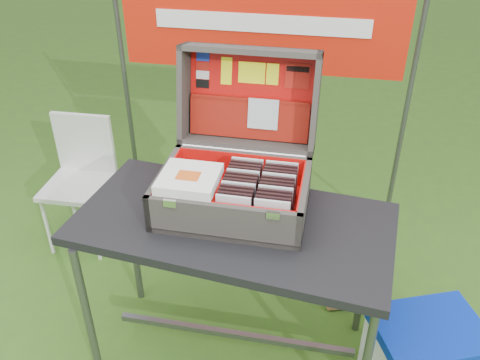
% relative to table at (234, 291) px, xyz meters
% --- Properties ---
extents(ground, '(80.00, 80.00, 0.00)m').
position_rel_table_xyz_m(ground, '(-0.09, 0.07, -0.40)').
color(ground, '#36581D').
rests_on(ground, ground).
extents(table, '(1.36, 0.78, 0.81)m').
position_rel_table_xyz_m(table, '(0.00, 0.00, 0.00)').
color(table, black).
rests_on(table, ground).
extents(table_top, '(1.36, 0.78, 0.04)m').
position_rel_table_xyz_m(table_top, '(0.00, 0.00, 0.38)').
color(table_top, black).
rests_on(table_top, ground).
extents(table_leg_fl, '(0.04, 0.04, 0.77)m').
position_rel_table_xyz_m(table_leg_fl, '(-0.59, -0.26, -0.02)').
color(table_leg_fl, '#59595B').
rests_on(table_leg_fl, ground).
extents(table_leg_bl, '(0.04, 0.04, 0.77)m').
position_rel_table_xyz_m(table_leg_bl, '(-0.59, 0.26, -0.02)').
color(table_leg_bl, '#59595B').
rests_on(table_leg_bl, ground).
extents(table_leg_br, '(0.04, 0.04, 0.77)m').
position_rel_table_xyz_m(table_leg_br, '(0.59, 0.26, -0.02)').
color(table_leg_br, '#59595B').
rests_on(table_leg_br, ground).
extents(table_brace, '(1.14, 0.03, 0.03)m').
position_rel_table_xyz_m(table_brace, '(0.00, 0.00, -0.28)').
color(table_brace, '#59595B').
rests_on(table_brace, ground).
extents(suitcase, '(0.61, 0.60, 0.57)m').
position_rel_table_xyz_m(suitcase, '(-0.02, 0.13, 0.69)').
color(suitcase, '#48443F').
rests_on(suitcase, table).
extents(suitcase_base_bottom, '(0.61, 0.44, 0.02)m').
position_rel_table_xyz_m(suitcase_base_bottom, '(-0.02, 0.07, 0.42)').
color(suitcase_base_bottom, '#48443F').
rests_on(suitcase_base_bottom, table_top).
extents(suitcase_base_wall_front, '(0.61, 0.02, 0.16)m').
position_rel_table_xyz_m(suitcase_base_wall_front, '(-0.02, -0.14, 0.49)').
color(suitcase_base_wall_front, '#48443F').
rests_on(suitcase_base_wall_front, table_top).
extents(suitcase_base_wall_back, '(0.61, 0.02, 0.16)m').
position_rel_table_xyz_m(suitcase_base_wall_back, '(-0.02, 0.28, 0.49)').
color(suitcase_base_wall_back, '#48443F').
rests_on(suitcase_base_wall_back, table_top).
extents(suitcase_base_wall_left, '(0.02, 0.44, 0.16)m').
position_rel_table_xyz_m(suitcase_base_wall_left, '(-0.31, 0.07, 0.49)').
color(suitcase_base_wall_left, '#48443F').
rests_on(suitcase_base_wall_left, table_top).
extents(suitcase_base_wall_right, '(0.02, 0.44, 0.16)m').
position_rel_table_xyz_m(suitcase_base_wall_right, '(0.28, 0.07, 0.49)').
color(suitcase_base_wall_right, '#48443F').
rests_on(suitcase_base_wall_right, table_top).
extents(suitcase_liner_floor, '(0.56, 0.39, 0.01)m').
position_rel_table_xyz_m(suitcase_liner_floor, '(-0.02, 0.07, 0.43)').
color(suitcase_liner_floor, red).
rests_on(suitcase_liner_floor, suitcase_base_bottom).
extents(suitcase_latch_left, '(0.05, 0.01, 0.03)m').
position_rel_table_xyz_m(suitcase_latch_left, '(-0.21, -0.15, 0.56)').
color(suitcase_latch_left, silver).
rests_on(suitcase_latch_left, suitcase_base_wall_front).
extents(suitcase_latch_right, '(0.05, 0.01, 0.03)m').
position_rel_table_xyz_m(suitcase_latch_right, '(0.18, -0.15, 0.56)').
color(suitcase_latch_right, silver).
rests_on(suitcase_latch_right, suitcase_base_wall_front).
extents(suitcase_hinge, '(0.55, 0.02, 0.02)m').
position_rel_table_xyz_m(suitcase_hinge, '(-0.02, 0.29, 0.57)').
color(suitcase_hinge, silver).
rests_on(suitcase_hinge, suitcase_base_wall_back).
extents(suitcase_lid_back, '(0.61, 0.11, 0.43)m').
position_rel_table_xyz_m(suitcase_lid_back, '(-0.02, 0.48, 0.75)').
color(suitcase_lid_back, '#48443F').
rests_on(suitcase_lid_back, suitcase_base_wall_back).
extents(suitcase_lid_rim_far, '(0.61, 0.17, 0.06)m').
position_rel_table_xyz_m(suitcase_lid_rim_far, '(-0.02, 0.46, 0.97)').
color(suitcase_lid_rim_far, '#48443F').
rests_on(suitcase_lid_rim_far, suitcase_lid_back).
extents(suitcase_lid_rim_near, '(0.61, 0.17, 0.06)m').
position_rel_table_xyz_m(suitcase_lid_rim_near, '(-0.02, 0.37, 0.56)').
color(suitcase_lid_rim_near, '#48443F').
rests_on(suitcase_lid_rim_near, suitcase_lid_back).
extents(suitcase_lid_rim_left, '(0.02, 0.25, 0.46)m').
position_rel_table_xyz_m(suitcase_lid_rim_left, '(-0.31, 0.41, 0.77)').
color(suitcase_lid_rim_left, '#48443F').
rests_on(suitcase_lid_rim_left, suitcase_lid_back).
extents(suitcase_lid_rim_right, '(0.02, 0.25, 0.46)m').
position_rel_table_xyz_m(suitcase_lid_rim_right, '(0.28, 0.41, 0.77)').
color(suitcase_lid_rim_right, '#48443F').
rests_on(suitcase_lid_rim_right, suitcase_lid_back).
extents(suitcase_lid_liner, '(0.56, 0.08, 0.38)m').
position_rel_table_xyz_m(suitcase_lid_liner, '(-0.02, 0.47, 0.75)').
color(suitcase_lid_liner, red).
rests_on(suitcase_lid_liner, suitcase_lid_back).
extents(suitcase_liner_wall_front, '(0.56, 0.01, 0.14)m').
position_rel_table_xyz_m(suitcase_liner_wall_front, '(-0.02, -0.12, 0.50)').
color(suitcase_liner_wall_front, red).
rests_on(suitcase_liner_wall_front, suitcase_base_bottom).
extents(suitcase_liner_wall_back, '(0.56, 0.01, 0.14)m').
position_rel_table_xyz_m(suitcase_liner_wall_back, '(-0.02, 0.26, 0.50)').
color(suitcase_liner_wall_back, red).
rests_on(suitcase_liner_wall_back, suitcase_base_bottom).
extents(suitcase_liner_wall_left, '(0.01, 0.39, 0.14)m').
position_rel_table_xyz_m(suitcase_liner_wall_left, '(-0.29, 0.07, 0.50)').
color(suitcase_liner_wall_left, red).
rests_on(suitcase_liner_wall_left, suitcase_base_bottom).
extents(suitcase_liner_wall_right, '(0.01, 0.39, 0.14)m').
position_rel_table_xyz_m(suitcase_liner_wall_right, '(0.26, 0.07, 0.50)').
color(suitcase_liner_wall_right, red).
rests_on(suitcase_liner_wall_right, suitcase_base_bottom).
extents(suitcase_lid_pocket, '(0.54, 0.07, 0.18)m').
position_rel_table_xyz_m(suitcase_lid_pocket, '(-0.02, 0.43, 0.66)').
color(suitcase_lid_pocket, maroon).
rests_on(suitcase_lid_pocket, suitcase_lid_liner).
extents(suitcase_pocket_edge, '(0.53, 0.02, 0.02)m').
position_rel_table_xyz_m(suitcase_pocket_edge, '(-0.02, 0.44, 0.75)').
color(suitcase_pocket_edge, maroon).
rests_on(suitcase_pocket_edge, suitcase_lid_pocket).
extents(suitcase_pocket_cd, '(0.14, 0.04, 0.14)m').
position_rel_table_xyz_m(suitcase_pocket_cd, '(0.05, 0.42, 0.69)').
color(suitcase_pocket_cd, silver).
rests_on(suitcase_pocket_cd, suitcase_lid_pocket).
extents(lid_sticker_cc_a, '(0.06, 0.01, 0.04)m').
position_rel_table_xyz_m(lid_sticker_cc_a, '(-0.24, 0.49, 0.91)').
color(lid_sticker_cc_a, '#1933B2').
rests_on(lid_sticker_cc_a, suitcase_lid_liner).
extents(lid_sticker_cc_b, '(0.06, 0.01, 0.04)m').
position_rel_table_xyz_m(lid_sticker_cc_b, '(-0.24, 0.49, 0.87)').
color(lid_sticker_cc_b, '#B41A11').
rests_on(lid_sticker_cc_b, suitcase_lid_liner).
extents(lid_sticker_cc_c, '(0.06, 0.01, 0.04)m').
position_rel_table_xyz_m(lid_sticker_cc_c, '(-0.24, 0.48, 0.83)').
color(lid_sticker_cc_c, white).
rests_on(lid_sticker_cc_c, suitcase_lid_liner).
extents(lid_sticker_cc_d, '(0.06, 0.01, 0.04)m').
position_rel_table_xyz_m(lid_sticker_cc_d, '(-0.24, 0.47, 0.79)').
color(lid_sticker_cc_d, black).
rests_on(lid_sticker_cc_d, suitcase_lid_liner).
extents(lid_card_neon_tall, '(0.05, 0.03, 0.12)m').
position_rel_table_xyz_m(lid_card_neon_tall, '(-0.13, 0.48, 0.86)').
color(lid_card_neon_tall, '#F6F918').
rests_on(lid_card_neon_tall, suitcase_lid_liner).
extents(lid_card_neon_main, '(0.12, 0.02, 0.09)m').
position_rel_table_xyz_m(lid_card_neon_main, '(-0.02, 0.48, 0.86)').
color(lid_card_neon_main, '#F6F918').
rests_on(lid_card_neon_main, suitcase_lid_liner).
extents(lid_card_neon_small, '(0.05, 0.02, 0.09)m').
position_rel_table_xyz_m(lid_card_neon_small, '(0.08, 0.48, 0.86)').
color(lid_card_neon_small, '#F6F918').
rests_on(lid_card_neon_small, suitcase_lid_liner).
extents(lid_sticker_band, '(0.11, 0.03, 0.11)m').
position_rel_table_xyz_m(lid_sticker_band, '(0.19, 0.48, 0.86)').
color(lid_sticker_band, '#B41A11').
rests_on(lid_sticker_band, suitcase_lid_liner).
extents(lid_sticker_band_bar, '(0.10, 0.01, 0.02)m').
position_rel_table_xyz_m(lid_sticker_band_bar, '(0.19, 0.49, 0.89)').
color(lid_sticker_band_bar, black).
rests_on(lid_sticker_band_bar, suitcase_lid_liner).
extents(cd_left_0, '(0.14, 0.01, 0.16)m').
position_rel_table_xyz_m(cd_left_0, '(0.02, -0.10, 0.51)').
color(cd_left_0, silver).
rests_on(cd_left_0, suitcase_liner_floor).
extents(cd_left_1, '(0.14, 0.01, 0.16)m').
position_rel_table_xyz_m(cd_left_1, '(0.02, -0.08, 0.51)').
color(cd_left_1, black).
rests_on(cd_left_1, suitcase_liner_floor).
extents(cd_left_2, '(0.14, 0.01, 0.16)m').
position_rel_table_xyz_m(cd_left_2, '(0.02, -0.05, 0.51)').
color(cd_left_2, black).
rests_on(cd_left_2, suitcase_liner_floor).
extents(cd_left_3, '(0.14, 0.01, 0.16)m').
position_rel_table_xyz_m(cd_left_3, '(0.02, -0.03, 0.51)').
color(cd_left_3, black).
rests_on(cd_left_3, suitcase_liner_floor).
extents(cd_left_4, '(0.14, 0.01, 0.16)m').
position_rel_table_xyz_m(cd_left_4, '(0.02, -0.00, 0.51)').
color(cd_left_4, silver).
rests_on(cd_left_4, suitcase_liner_floor).
extents(cd_left_5, '(0.14, 0.01, 0.16)m').
position_rel_table_xyz_m(cd_left_5, '(0.02, 0.02, 0.51)').
color(cd_left_5, black).
rests_on(cd_left_5, suitcase_liner_floor).
extents(cd_left_6, '(0.14, 0.01, 0.16)m').
position_rel_table_xyz_m(cd_left_6, '(0.02, 0.04, 0.51)').
color(cd_left_6, black).
rests_on(cd_left_6, suitcase_liner_floor).
extents(cd_left_7, '(0.14, 0.01, 0.16)m').
position_rel_table_xyz_m(cd_left_7, '(0.02, 0.07, 0.51)').
color(cd_left_7, black).
rests_on(cd_left_7, suitcase_liner_floor).
extents(cd_left_8, '(0.14, 0.01, 0.16)m').
position_rel_table_xyz_m(cd_left_8, '(0.02, 0.09, 0.51)').
color(cd_left_8, silver).
rests_on(cd_left_8, suitcase_liner_floor).
extents(cd_left_9, '(0.14, 0.01, 0.16)m').
position_rel_table_xyz_m(cd_left_9, '(0.02, 0.12, 0.51)').
color(cd_left_9, black).
rests_on(cd_left_9, suitcase_liner_floor).
extents(cd_left_10, '(0.14, 0.01, 0.16)m').
position_rel_table_xyz_m(cd_left_10, '(0.02, 0.14, 0.51)').
color(cd_left_10, black).
rests_on(cd_left_10, suitcase_liner_floor).
extents(cd_left_11, '(0.14, 0.01, 0.16)m').
position_rel_table_xyz_m(cd_left_11, '(0.02, 0.17, 0.51)').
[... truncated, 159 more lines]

